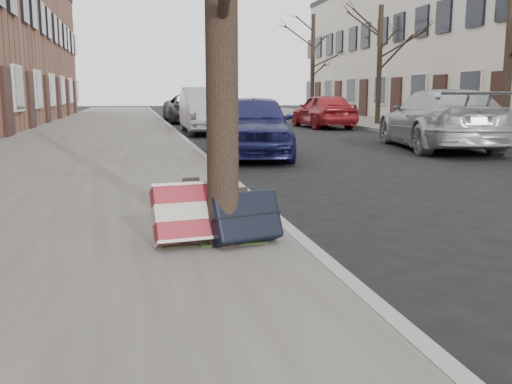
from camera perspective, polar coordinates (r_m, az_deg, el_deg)
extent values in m
plane|color=black|center=(4.71, 22.61, -7.55)|extent=(120.00, 120.00, 0.00)
cube|color=slate|center=(18.75, -15.43, 5.56)|extent=(5.00, 70.00, 0.12)
cube|color=slate|center=(21.42, 17.14, 5.97)|extent=(4.00, 70.00, 0.12)
cube|color=black|center=(5.06, -4.70, -4.13)|extent=(0.85, 0.85, 0.02)
cube|color=maroon|center=(4.68, -6.17, -2.16)|extent=(0.71, 0.46, 0.51)
cube|color=black|center=(4.67, -1.13, -2.48)|extent=(0.66, 0.49, 0.46)
imported|color=#181A4A|center=(12.19, -0.28, 6.68)|extent=(2.30, 4.18, 1.35)
imported|color=#A3A6AB|center=(19.54, -4.79, 8.15)|extent=(1.68, 4.73, 1.55)
imported|color=#35363A|center=(26.76, -6.64, 8.29)|extent=(2.30, 4.74, 1.30)
imported|color=#A5A6AD|center=(14.56, 17.87, 6.91)|extent=(2.91, 5.25, 1.44)
imported|color=maroon|center=(22.70, 6.73, 8.08)|extent=(1.74, 4.00, 1.34)
cylinder|color=black|center=(16.97, 24.06, 13.69)|extent=(0.24, 0.24, 5.22)
cylinder|color=black|center=(24.13, 12.23, 12.30)|extent=(0.21, 0.21, 4.70)
cylinder|color=black|center=(32.42, 5.70, 12.48)|extent=(0.21, 0.21, 5.48)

